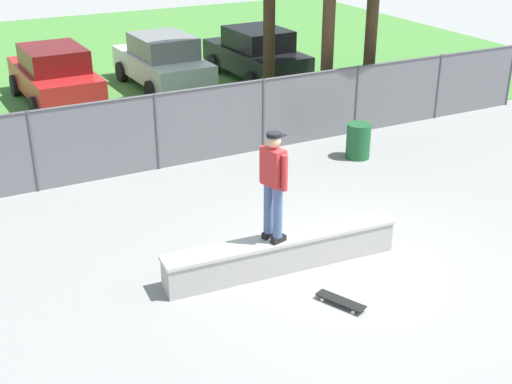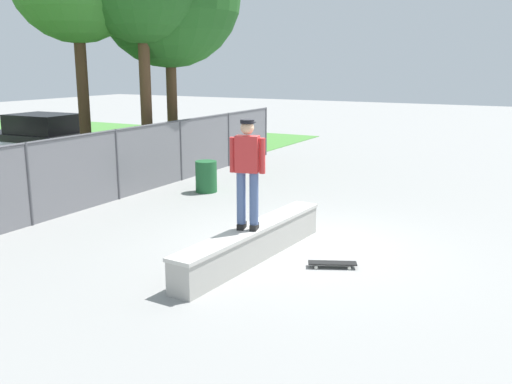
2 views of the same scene
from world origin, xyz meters
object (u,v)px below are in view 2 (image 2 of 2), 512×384
Objects in this scene: concrete_ledge at (253,243)px; skateboarder at (247,169)px; car_black at (42,138)px; skateboard at (332,263)px; trash_bin at (206,177)px.

concrete_ledge is 2.22× the size of skateboarder.
concrete_ledge is at bearing -115.22° from car_black.
skateboarder reaches higher than skateboard.
car_black is 7.45m from trash_bin.
skateboarder is 2.24× the size of trash_bin.
skateboard is at bearing -111.70° from car_black.
concrete_ledge is 1.33m from skateboarder.
concrete_ledge is 5.05× the size of skateboard.
car_black reaches higher than concrete_ledge.
skateboarder reaches higher than car_black.
concrete_ledge reaches higher than skateboard.
skateboarder is 5.68m from trash_bin.
car_black is (5.16, 10.95, 0.54)m from concrete_ledge.
car_black is at bearing 81.34° from trash_bin.
skateboard is (0.26, -1.36, -0.22)m from concrete_ledge.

